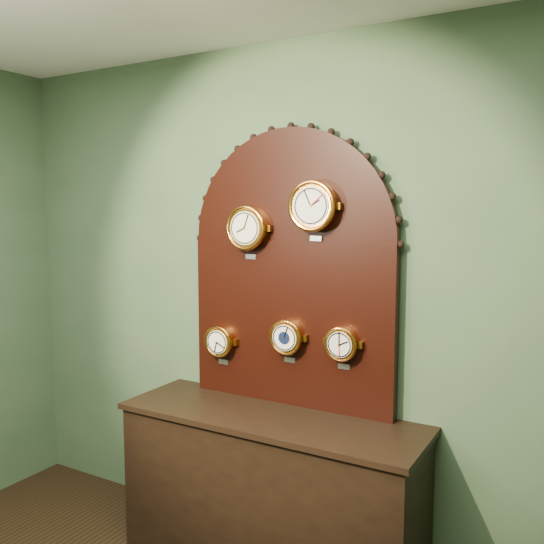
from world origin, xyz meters
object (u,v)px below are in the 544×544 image
Objects in this scene: roman_clock at (248,228)px; barometer at (287,337)px; arabic_clock at (313,206)px; tide_clock at (342,344)px; shop_counter at (270,493)px; hygrometer at (220,341)px; display_board at (290,260)px.

roman_clock is 0.63m from barometer.
arabic_clock is 1.35× the size of tide_clock.
hygrometer is at bearing 159.90° from shop_counter.
barometer is 1.05× the size of tide_clock.
hygrometer is (-0.19, 0.00, -0.65)m from roman_clock.
barometer is (0.02, -0.07, -0.41)m from display_board.
tide_clock is at bearing 0.10° from barometer.
hygrometer reaches higher than shop_counter.
barometer is at bearing -179.90° from tide_clock.
roman_clock is 1.21× the size of barometer.
hygrometer is at bearing 179.50° from roman_clock.
barometer is (0.02, 0.15, 0.82)m from shop_counter.
barometer is 0.32m from tide_clock.
display_board is 4.88× the size of arabic_clock.
shop_counter is 6.82× the size of hygrometer.
barometer is at bearing -76.30° from display_board.
arabic_clock is (0.17, 0.15, 1.52)m from shop_counter.
tide_clock reaches higher than shop_counter.
roman_clock reaches higher than barometer.
arabic_clock is 0.71m from barometer.
roman_clock is at bearing -0.50° from hygrometer.
display_board is 0.34m from arabic_clock.
arabic_clock reaches higher than tide_clock.
display_board is 0.30m from roman_clock.
arabic_clock reaches higher than hygrometer.
shop_counter is at bearing -33.47° from roman_clock.
arabic_clock is at bearing -0.06° from roman_clock.
shop_counter is 0.90m from tide_clock.
display_board is 6.25× the size of barometer.
display_board reaches higher than roman_clock.
tide_clock is at bearing 0.00° from hygrometer.
roman_clock is at bearing -179.72° from barometer.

